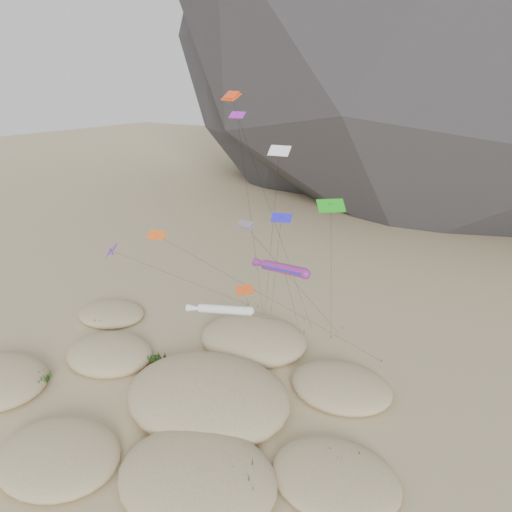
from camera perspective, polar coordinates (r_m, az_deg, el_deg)
The scene contains 9 objects.
ground at distance 53.19m, azimuth -9.96°, elevation -17.55°, with size 500.00×500.00×0.00m, color #CCB789.
dunes at distance 55.02m, azimuth -8.29°, elevation -15.00°, with size 49.85×37.30×4.56m.
dune_grass at distance 54.97m, azimuth -6.20°, elevation -14.84°, with size 41.79×25.93×1.58m.
kite_stakes at distance 68.78m, azimuth 4.75°, elevation -7.87°, with size 22.14×5.23×0.30m.
rainbow_tube_kite at distance 51.82m, azimuth 3.00°, elevation -1.41°, with size 7.67×10.45×14.14m.
white_tube_kite at distance 51.79m, azimuth -3.98°, elevation -6.12°, with size 7.24×18.66×10.15m.
orange_parafoil at distance 58.47m, azimuth -2.78°, elevation 17.49°, with size 9.38×8.31×30.54m.
multi_parafoil at distance 52.71m, azimuth -1.08°, elevation 3.36°, with size 7.12×13.97×17.75m.
delta_kites at distance 52.39m, azimuth -2.45°, elevation 4.20°, with size 30.09×21.37×28.66m.
Camera 1 is at (29.85, -30.24, 32.00)m, focal length 35.00 mm.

